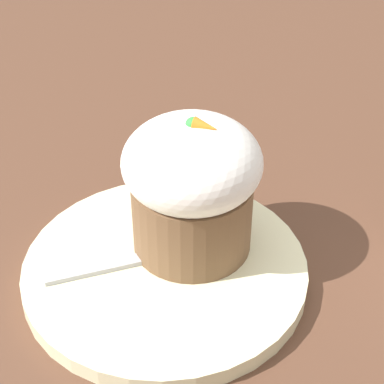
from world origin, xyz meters
The scene contains 4 objects.
ground_plane centered at (0.00, 0.00, 0.00)m, with size 4.00×4.00×0.00m, color #513323.
dessert_plate centered at (0.00, 0.00, 0.01)m, with size 0.21×0.21×0.01m.
carrot_cake centered at (0.01, 0.03, 0.07)m, with size 0.10×0.10×0.11m.
spoon centered at (-0.01, 0.00, 0.02)m, with size 0.11×0.09×0.01m.
Camera 1 is at (0.15, -0.32, 0.34)m, focal length 60.00 mm.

